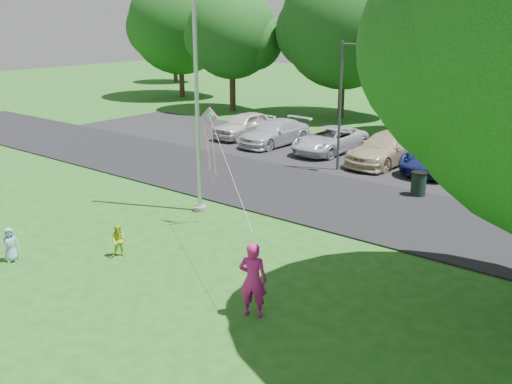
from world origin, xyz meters
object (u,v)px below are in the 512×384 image
Objects in this scene: trash_can at (419,184)px; child_blue at (10,245)px; street_lamp at (345,95)px; kite at (211,132)px; woman at (253,280)px; flagpole at (197,95)px; child_yellow at (119,241)px.

child_blue is at bearing -116.83° from trash_can.
street_lamp is 8.85m from kite.
trash_can is 11.18m from woman.
flagpole is at bearing 135.72° from kite.
woman is at bearing -77.86° from street_lamp.
flagpole reaches higher than child_blue.
woman reaches higher than trash_can.
street_lamp is at bearing 14.23° from child_blue.
child_blue is (-7.35, -1.93, -0.41)m from woman.
flagpole is 7.62m from child_blue.
street_lamp is 13.73m from woman.
child_yellow is (-5.18, 0.22, -0.43)m from woman.
kite is (0.46, 3.49, 2.74)m from child_yellow.
trash_can is at bearing 49.83° from flagpole.
flagpole is 2.01m from kite.
trash_can is at bearing 24.77° from child_yellow.
trash_can is 11.79m from child_yellow.
flagpole is 10.18× the size of trash_can.
child_blue is 0.20× the size of kite.
kite is at bearing -1.45° from child_blue.
child_yellow reaches higher than trash_can.
woman reaches higher than child_yellow.
child_blue is at bearing -178.49° from child_yellow.
street_lamp is at bearing 45.83° from child_yellow.
child_yellow is 0.96× the size of child_blue.
street_lamp is (1.26, 7.90, -0.72)m from flagpole.
flagpole is at bearing 13.85° from child_blue.
kite is at bearing -118.11° from trash_can.
kite reaches higher than child_blue.
street_lamp is 5.60× the size of child_blue.
street_lamp reaches higher than child_yellow.
woman is at bearing -45.57° from child_yellow.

